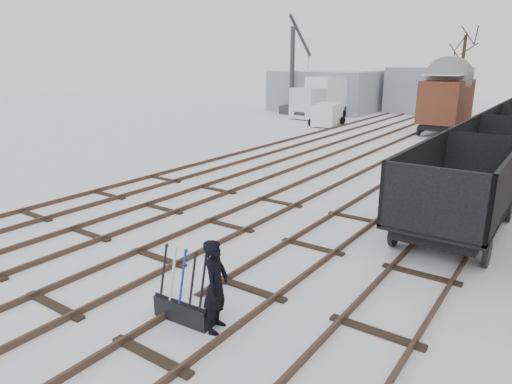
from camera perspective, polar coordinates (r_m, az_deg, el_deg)
ground at (r=12.50m, az=-12.10°, el=-8.17°), size 120.00×120.00×0.00m
tracks at (r=23.48m, az=12.95°, el=3.44°), size 13.90×52.00×0.16m
shed_left at (r=48.74m, az=8.96°, el=12.39°), size 10.00×8.00×4.10m
shed_right at (r=49.32m, az=20.72°, el=11.85°), size 7.00×6.00×4.50m
ground_frame at (r=9.59m, az=-8.90°, el=-14.00°), size 1.32×0.50×1.49m
worker at (r=8.89m, az=-5.05°, el=-11.62°), size 0.64×0.79×1.87m
freight_wagon_a at (r=14.94m, az=23.97°, el=-1.03°), size 2.61×6.52×2.66m
freight_wagon_b at (r=21.11m, az=27.54°, el=3.23°), size 2.61×6.52×2.66m
box_van_wagon at (r=35.20m, az=22.69°, el=10.60°), size 2.89×5.44×4.15m
lorry at (r=43.41m, az=9.03°, el=11.72°), size 3.72×8.31×3.63m
panel_van at (r=37.70m, az=8.91°, el=9.60°), size 2.53×4.21×1.73m
crane at (r=45.59m, az=4.63°, el=12.75°), size 2.02×5.43×9.20m
tree_far_left at (r=48.51m, az=24.25°, el=13.10°), size 0.30×0.30×7.32m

